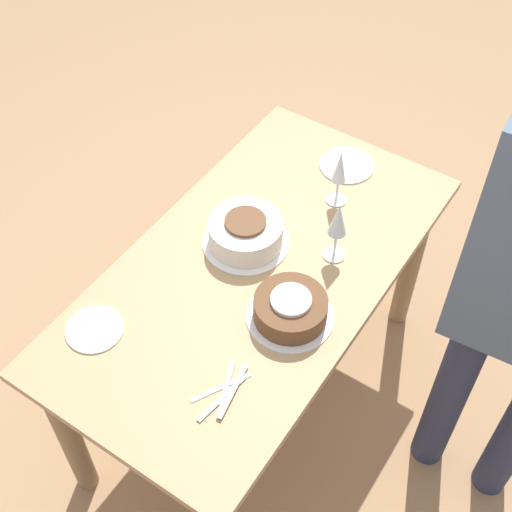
{
  "coord_description": "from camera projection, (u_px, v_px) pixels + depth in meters",
  "views": [
    {
      "loc": [
        -1.11,
        -0.74,
        2.33
      ],
      "look_at": [
        0.0,
        0.0,
        0.77
      ],
      "focal_mm": 50.0,
      "sensor_mm": 36.0,
      "label": 1
    }
  ],
  "objects": [
    {
      "name": "wine_glass_near",
      "position": [
        340.0,
        170.0,
        2.17
      ],
      "size": [
        0.07,
        0.07,
        0.2
      ],
      "color": "silver",
      "rests_on": "dining_table"
    },
    {
      "name": "wine_glass_far",
      "position": [
        338.0,
        222.0,
        2.01
      ],
      "size": [
        0.07,
        0.07,
        0.21
      ],
      "color": "silver",
      "rests_on": "dining_table"
    },
    {
      "name": "cake_front_chocolate",
      "position": [
        290.0,
        309.0,
        1.95
      ],
      "size": [
        0.24,
        0.24,
        0.09
      ],
      "color": "white",
      "rests_on": "dining_table"
    },
    {
      "name": "cake_center_white",
      "position": [
        246.0,
        233.0,
        2.12
      ],
      "size": [
        0.26,
        0.26,
        0.1
      ],
      "color": "white",
      "rests_on": "dining_table"
    },
    {
      "name": "dessert_plate_right",
      "position": [
        347.0,
        165.0,
        2.37
      ],
      "size": [
        0.18,
        0.18,
        0.01
      ],
      "color": "white",
      "rests_on": "dining_table"
    },
    {
      "name": "ground_plane",
      "position": [
        256.0,
        391.0,
        2.64
      ],
      "size": [
        12.0,
        12.0,
        0.0
      ],
      "primitive_type": "plane",
      "color": "#A87F56"
    },
    {
      "name": "dining_table",
      "position": [
        256.0,
        294.0,
        2.19
      ],
      "size": [
        1.35,
        0.72,
        0.72
      ],
      "color": "tan",
      "rests_on": "ground_plane"
    },
    {
      "name": "fork_pile",
      "position": [
        225.0,
        391.0,
        1.82
      ],
      "size": [
        0.2,
        0.1,
        0.01
      ],
      "color": "silver",
      "rests_on": "dining_table"
    },
    {
      "name": "dessert_plate_left",
      "position": [
        95.0,
        329.0,
        1.94
      ],
      "size": [
        0.16,
        0.16,
        0.01
      ],
      "color": "white",
      "rests_on": "dining_table"
    }
  ]
}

